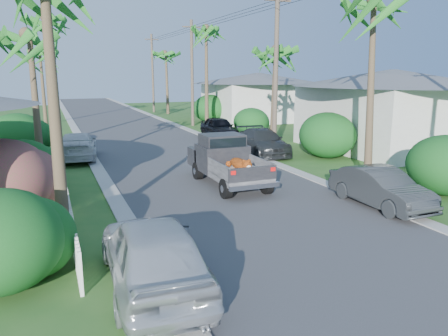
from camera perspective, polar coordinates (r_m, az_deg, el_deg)
name	(u,v)px	position (r m, az deg, el deg)	size (l,w,h in m)	color
ground	(323,253)	(11.86, 12.80, -10.76)	(120.00, 120.00, 0.00)	#2B5A21
road	(137,133)	(34.78, -11.36, 4.51)	(8.00, 100.00, 0.02)	#38383A
curb_left	(79,136)	(34.24, -18.45, 4.04)	(0.60, 100.00, 0.06)	#A5A39E
curb_right	(189,130)	(35.81, -4.57, 4.97)	(0.60, 100.00, 0.06)	#A5A39E
pickup_truck	(225,160)	(18.39, 0.09, 1.10)	(1.98, 5.12, 2.06)	black
parked_car_rn	(380,188)	(16.11, 19.75, -2.48)	(1.43, 4.10, 1.35)	#2F3335
parked_car_rm	(263,142)	(25.18, 5.09, 3.41)	(1.99, 4.90, 1.42)	#282B2D
parked_car_rf	(219,128)	(31.38, -0.65, 5.28)	(1.76, 4.36, 1.49)	black
parked_car_ln	(152,253)	(9.65, -9.32, -10.87)	(1.92, 4.77, 1.63)	silver
parked_car_lf	(77,146)	(24.86, -18.64, 2.71)	(2.01, 4.94, 1.43)	silver
palm_l_b	(29,35)	(20.94, -24.10, 15.56)	(4.40, 4.40, 7.40)	brown
palm_l_c	(45,19)	(31.06, -22.35, 17.58)	(4.40, 4.40, 9.20)	brown
palm_l_d	(40,51)	(42.92, -22.93, 13.85)	(4.40, 4.40, 7.70)	brown
palm_r_a	(377,1)	(19.76, 19.37, 19.91)	(4.40, 4.40, 8.70)	brown
palm_r_b	(275,50)	(27.21, 6.67, 15.11)	(4.40, 4.40, 7.20)	brown
palm_r_c	(206,29)	(37.25, -2.36, 17.73)	(4.40, 4.40, 9.40)	brown
palm_r_d	(166,53)	(50.59, -7.57, 14.65)	(4.40, 4.40, 8.00)	brown
shrub_l_a	(1,241)	(10.53, -27.09, -8.43)	(2.60, 2.86, 2.20)	#154A18
shrub_l_b	(4,180)	(15.30, -26.83, -1.44)	(3.00, 3.30, 2.60)	#C41C54
shrub_l_c	(24,164)	(19.24, -24.70, 0.43)	(2.40, 2.64, 2.00)	#154A18
shrub_l_d	(17,135)	(27.14, -25.38, 3.96)	(3.20, 3.52, 2.40)	#154A18
shrub_r_a	(447,165)	(18.67, 27.06, 0.34)	(2.80, 3.08, 2.30)	#154A18
shrub_r_b	(327,135)	(24.65, 13.33, 4.20)	(3.00, 3.30, 2.50)	#154A18
shrub_r_c	(251,122)	(32.24, 3.58, 5.99)	(2.60, 2.86, 2.10)	#154A18
shrub_r_d	(210,108)	(41.58, -1.80, 7.78)	(3.20, 3.52, 2.60)	#154A18
picket_fence	(67,203)	(14.95, -19.79, -4.30)	(0.10, 11.00, 1.00)	white
house_right_near	(390,113)	(28.59, 20.86, 6.77)	(8.00, 9.00, 4.80)	silver
house_right_far	(258,99)	(43.51, 4.45, 9.03)	(9.00, 8.00, 4.60)	silver
utility_pole_b	(276,73)	(24.95, 6.78, 12.26)	(1.60, 0.26, 9.00)	brown
utility_pole_c	(192,73)	(38.78, -4.19, 12.30)	(1.60, 0.26, 9.00)	brown
utility_pole_d	(153,73)	(53.24, -9.30, 12.17)	(1.60, 0.26, 9.00)	brown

